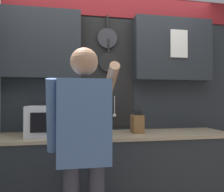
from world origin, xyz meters
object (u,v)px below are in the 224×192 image
microwave (55,121)px  knife_block (137,124)px  person (84,139)px  utensil_crock (100,125)px

microwave → knife_block: (0.83, 0.00, -0.05)m
microwave → knife_block: microwave is taller
person → microwave: bearing=113.9°
person → utensil_crock: bearing=71.5°
knife_block → microwave: bearing=-179.9°
utensil_crock → person: person is taller
microwave → knife_block: 0.83m
utensil_crock → microwave: bearing=-179.8°
microwave → knife_block: size_ratio=1.94×
knife_block → utensil_crock: size_ratio=0.75×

